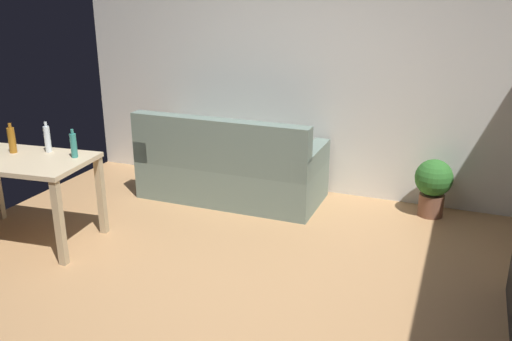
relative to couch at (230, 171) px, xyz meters
name	(u,v)px	position (x,y,z in m)	size (l,w,h in m)	color
ground_plane	(220,282)	(0.62, -1.59, -0.32)	(5.20, 4.40, 0.02)	tan
wall_rear	(307,65)	(0.62, 0.61, 1.04)	(5.20, 0.10, 2.70)	silver
couch	(230,171)	(0.00, 0.00, 0.00)	(1.87, 0.84, 0.92)	slate
desk	(20,170)	(-1.26, -1.55, 0.34)	(1.26, 0.82, 0.76)	#C6B28E
potted_plant	(433,184)	(2.01, 0.31, 0.02)	(0.36, 0.36, 0.57)	brown
bottle_amber	(12,140)	(-1.41, -1.45, 0.57)	(0.06, 0.06, 0.26)	#9E6019
bottle_clear	(47,139)	(-1.14, -1.32, 0.57)	(0.05, 0.05, 0.27)	silver
bottle_tall	(74,145)	(-0.82, -1.36, 0.56)	(0.05, 0.05, 0.25)	teal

